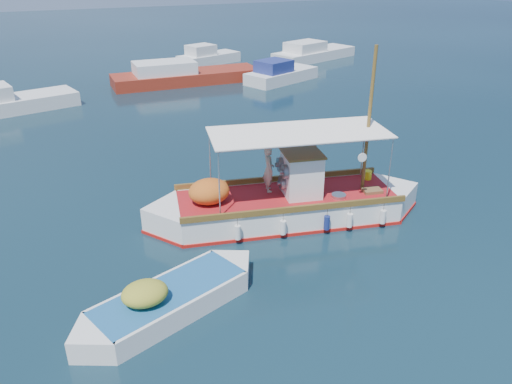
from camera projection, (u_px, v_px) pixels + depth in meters
name	position (u px, v px, depth m)	size (l,w,h in m)	color
ground	(290.00, 223.00, 16.76)	(160.00, 160.00, 0.00)	black
fishing_caique	(285.00, 205.00, 16.86)	(9.46, 3.95, 5.88)	white
dinghy	(169.00, 302.00, 12.50)	(5.09, 2.80, 1.33)	white
bg_boat_nw	(0.00, 105.00, 28.27)	(8.23, 4.28, 1.80)	silver
bg_boat_n	(182.00, 76.00, 34.85)	(10.25, 2.92, 1.80)	maroon
bg_boat_ne	(280.00, 75.00, 35.29)	(5.94, 4.10, 1.80)	silver
bg_boat_e	(312.00, 54.00, 42.86)	(8.42, 5.13, 1.80)	silver
bg_boat_far_n	(207.00, 58.00, 41.15)	(5.57, 3.58, 1.80)	silver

